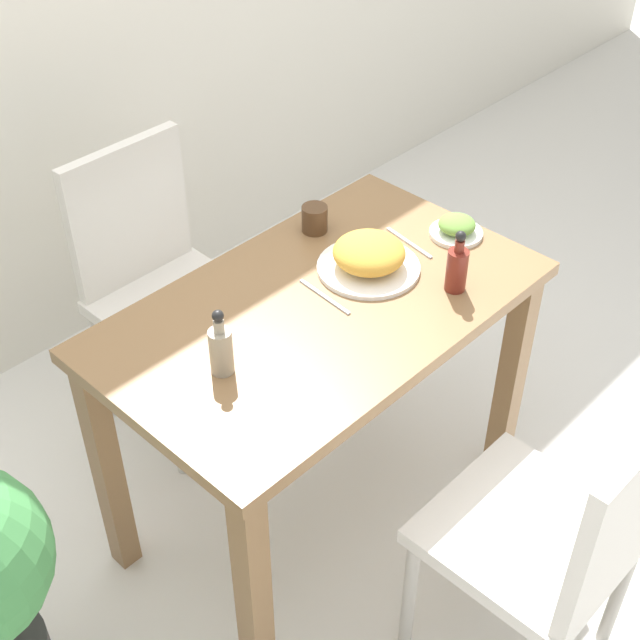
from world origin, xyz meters
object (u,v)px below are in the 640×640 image
chair_near (564,534)px  side_plate (457,228)px  drink_cup (315,219)px  chair_far (159,277)px  condiment_bottle (457,267)px  food_plate (369,256)px  sauce_bottle (221,348)px

chair_near → side_plate: bearing=-123.7°
chair_near → drink_cup: bearing=-101.7°
chair_near → side_plate: (0.44, 0.66, 0.28)m
chair_far → condiment_bottle: bearing=-72.5°
condiment_bottle → side_plate: bearing=36.4°
food_plate → condiment_bottle: bearing=-67.2°
chair_near → food_plate: size_ratio=3.46×
chair_far → side_plate: size_ratio=6.37×
side_plate → drink_cup: drink_cup is taller
drink_cup → sauce_bottle: bearing=-155.8°
food_plate → condiment_bottle: 0.22m
chair_near → chair_far: bearing=-89.0°
chair_near → drink_cup: 1.00m
food_plate → drink_cup: (0.03, 0.22, -0.00)m
food_plate → side_plate: (0.28, -0.06, -0.02)m
side_plate → food_plate: bearing=166.9°
food_plate → drink_cup: food_plate is taller
food_plate → sauce_bottle: 0.50m
side_plate → condiment_bottle: bearing=-143.6°
chair_near → side_plate: size_ratio=6.37×
condiment_bottle → drink_cup: bearing=97.0°
chair_far → sauce_bottle: sauce_bottle is taller
side_plate → sauce_bottle: 0.78m
drink_cup → sauce_bottle: size_ratio=0.44×
sauce_bottle → condiment_bottle: same height
drink_cup → condiment_bottle: bearing=-83.0°
side_plate → chair_far: bearing=122.7°
sauce_bottle → chair_near: bearing=-64.1°
side_plate → drink_cup: size_ratio=1.94×
chair_far → food_plate: 0.74m
condiment_bottle → sauce_bottle: bearing=162.5°
side_plate → sauce_bottle: (-0.78, 0.04, 0.04)m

